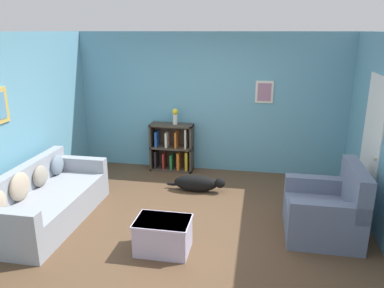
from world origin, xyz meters
The scene contains 9 objects.
ground_plane centered at (0.00, 0.00, 0.00)m, with size 14.00×14.00×0.00m, color brown.
wall_back centered at (0.00, 2.25, 1.30)m, with size 5.60×0.13×2.60m.
wall_left centered at (-2.55, 0.00, 1.30)m, with size 0.13×5.00×2.60m.
couch centered at (-1.98, -0.29, 0.30)m, with size 0.90×2.05×0.81m.
bookshelf centered at (-0.69, 2.04, 0.43)m, with size 0.82×0.31×0.92m.
recliner_chair centered at (1.88, 0.05, 0.34)m, with size 0.93×1.03×0.97m.
coffee_table centered at (-0.15, -0.73, 0.22)m, with size 0.67×0.48×0.42m.
dog centered at (-0.03, 1.11, 0.14)m, with size 1.02×0.25×0.28m.
vase centered at (-0.62, 2.02, 1.09)m, with size 0.12×0.12×0.30m.
Camera 1 is at (0.93, -4.66, 2.62)m, focal length 35.00 mm.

